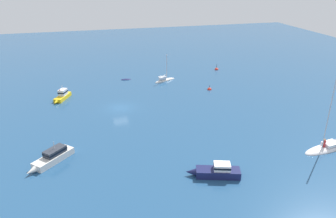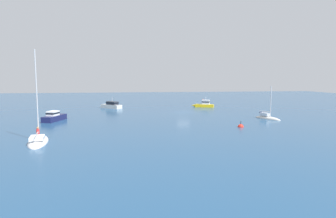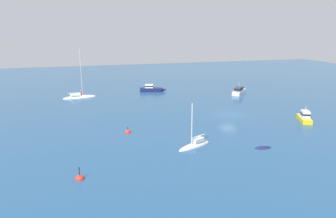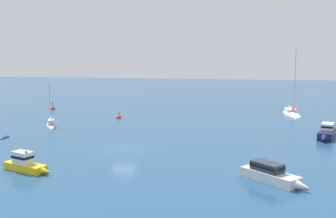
{
  "view_description": "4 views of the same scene",
  "coord_description": "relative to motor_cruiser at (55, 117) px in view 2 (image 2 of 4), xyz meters",
  "views": [
    {
      "loc": [
        5.34,
        51.86,
        21.76
      ],
      "look_at": [
        -7.31,
        4.19,
        0.73
      ],
      "focal_mm": 35.19,
      "sensor_mm": 36.0,
      "label": 1
    },
    {
      "loc": [
        -57.01,
        11.19,
        7.03
      ],
      "look_at": [
        -5.03,
        3.83,
        1.29
      ],
      "focal_mm": 31.18,
      "sensor_mm": 36.0,
      "label": 2
    },
    {
      "loc": [
        -24.28,
        -46.13,
        14.17
      ],
      "look_at": [
        -10.91,
        -0.32,
        1.79
      ],
      "focal_mm": 33.28,
      "sensor_mm": 36.0,
      "label": 3
    },
    {
      "loc": [
        49.4,
        11.12,
        12.28
      ],
      "look_at": [
        -12.07,
        3.3,
        2.44
      ],
      "focal_mm": 51.21,
      "sensor_mm": 36.0,
      "label": 4
    }
  ],
  "objects": [
    {
      "name": "mooring_buoy",
      "position": [
        -10.02,
        -27.54,
        -0.64
      ],
      "size": [
        0.84,
        0.84,
        1.26
      ],
      "color": "red",
      "rests_on": "ground"
    },
    {
      "name": "skiff",
      "position": [
        4.88,
        -38.01,
        -0.64
      ],
      "size": [
        2.2,
        1.0,
        0.38
      ],
      "rotation": [
        0.0,
        0.0,
        6.26
      ],
      "color": "#191E4C",
      "rests_on": "ground"
    },
    {
      "name": "launch",
      "position": [
        17.64,
        -29.67,
        0.02
      ],
      "size": [
        3.17,
        5.27,
        2.51
      ],
      "rotation": [
        0.0,
        0.0,
        1.14
      ],
      "color": "yellow",
      "rests_on": "ground"
    },
    {
      "name": "ground_plane",
      "position": [
        8.06,
        -22.79,
        -0.64
      ],
      "size": [
        160.0,
        160.0,
        0.0
      ],
      "primitive_type": "plane",
      "color": "navy"
    },
    {
      "name": "yacht",
      "position": [
        -16.24,
        -1.99,
        -0.52
      ],
      "size": [
        7.05,
        3.09,
        10.51
      ],
      "rotation": [
        0.0,
        0.0,
        0.17
      ],
      "color": "white",
      "rests_on": "ground"
    },
    {
      "name": "ketch",
      "position": [
        -2.91,
        -35.14,
        -0.5
      ],
      "size": [
        5.1,
        3.09,
        6.04
      ],
      "rotation": [
        0.0,
        0.0,
        3.56
      ],
      "color": "silver",
      "rests_on": "ground"
    },
    {
      "name": "motor_cruiser_1",
      "position": [
        18.17,
        -7.97,
        0.01
      ],
      "size": [
        5.58,
        5.58,
        2.5
      ],
      "rotation": [
        0.0,
        0.0,
        0.79
      ],
      "color": "silver",
      "rests_on": "ground"
    },
    {
      "name": "motor_cruiser",
      "position": [
        0.0,
        0.0,
        0.0
      ],
      "size": [
        6.27,
        3.09,
        1.67
      ],
      "rotation": [
        0.0,
        0.0,
        5.97
      ],
      "color": "#191E4C",
      "rests_on": "ground"
    }
  ]
}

